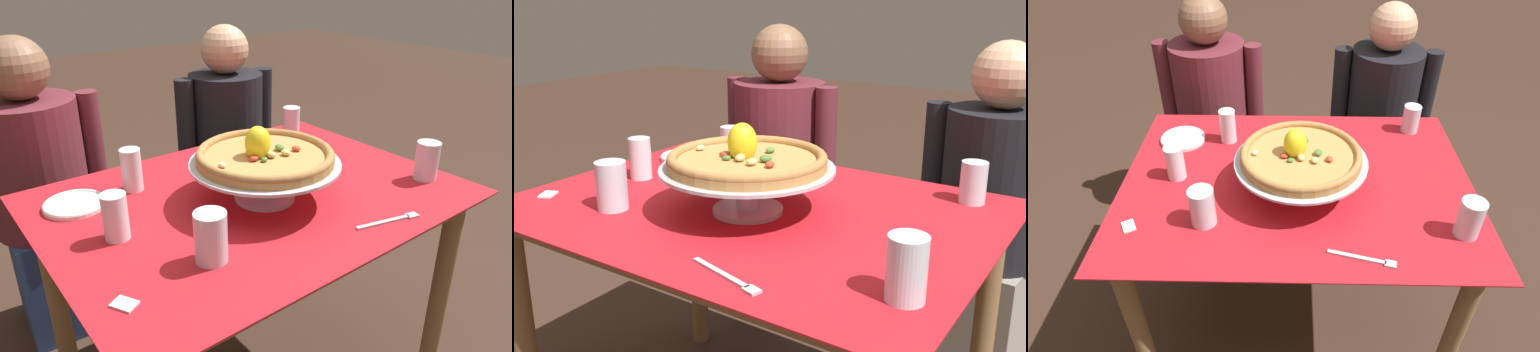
% 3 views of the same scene
% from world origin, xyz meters
% --- Properties ---
extents(ground_plane, '(14.00, 14.00, 0.00)m').
position_xyz_m(ground_plane, '(0.00, 0.00, 0.00)').
color(ground_plane, '#3D281E').
extents(dining_table, '(1.18, 0.88, 0.76)m').
position_xyz_m(dining_table, '(0.00, 0.00, 0.64)').
color(dining_table, olive).
rests_on(dining_table, ground).
extents(pizza_stand, '(0.43, 0.43, 0.12)m').
position_xyz_m(pizza_stand, '(0.01, -0.04, 0.84)').
color(pizza_stand, '#B7B7C1').
rests_on(pizza_stand, dining_table).
extents(pizza, '(0.38, 0.38, 0.10)m').
position_xyz_m(pizza, '(0.01, -0.04, 0.89)').
color(pizza, '#BC8447').
rests_on(pizza, pizza_stand).
extents(water_glass_back_right, '(0.07, 0.07, 0.11)m').
position_xyz_m(water_glass_back_right, '(0.45, 0.33, 0.80)').
color(water_glass_back_right, silver).
rests_on(water_glass_back_right, dining_table).
extents(water_glass_front_left, '(0.08, 0.08, 0.12)m').
position_xyz_m(water_glass_front_left, '(-0.28, -0.21, 0.81)').
color(water_glass_front_left, silver).
rests_on(water_glass_front_left, dining_table).
extents(water_glass_front_right, '(0.07, 0.07, 0.12)m').
position_xyz_m(water_glass_front_right, '(0.49, -0.25, 0.81)').
color(water_glass_front_right, silver).
rests_on(water_glass_front_right, dining_table).
extents(water_glass_back_left, '(0.06, 0.06, 0.13)m').
position_xyz_m(water_glass_back_left, '(-0.26, 0.24, 0.81)').
color(water_glass_back_left, white).
rests_on(water_glass_back_left, dining_table).
extents(water_glass_side_left, '(0.06, 0.06, 0.12)m').
position_xyz_m(water_glass_side_left, '(-0.41, 0.01, 0.81)').
color(water_glass_side_left, white).
rests_on(water_glass_side_left, dining_table).
extents(side_plate, '(0.17, 0.17, 0.02)m').
position_xyz_m(side_plate, '(-0.44, 0.24, 0.76)').
color(side_plate, white).
rests_on(side_plate, dining_table).
extents(dinner_fork, '(0.19, 0.07, 0.01)m').
position_xyz_m(dinner_fork, '(0.19, -0.35, 0.76)').
color(dinner_fork, '#B7B7C1').
rests_on(dinner_fork, dining_table).
extents(sugar_packet, '(0.06, 0.06, 0.00)m').
position_xyz_m(sugar_packet, '(-0.50, -0.24, 0.76)').
color(sugar_packet, white).
rests_on(sugar_packet, dining_table).
extents(diner_left, '(0.51, 0.37, 1.16)m').
position_xyz_m(diner_left, '(-0.42, 0.76, 0.57)').
color(diner_left, navy).
rests_on(diner_left, ground).
extents(diner_right, '(0.49, 0.35, 1.14)m').
position_xyz_m(diner_right, '(0.42, 0.73, 0.54)').
color(diner_right, gray).
rests_on(diner_right, ground).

